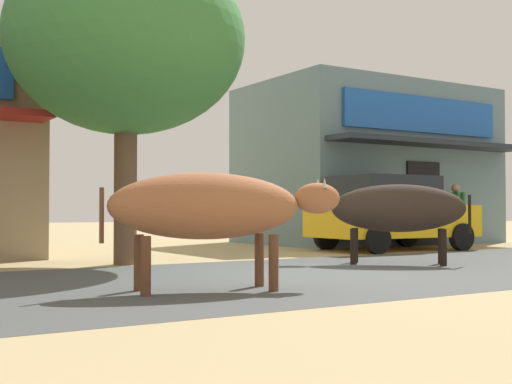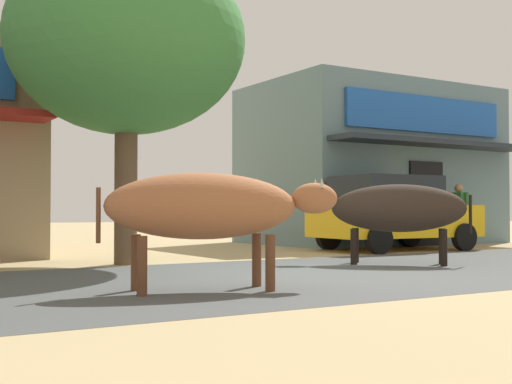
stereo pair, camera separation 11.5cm
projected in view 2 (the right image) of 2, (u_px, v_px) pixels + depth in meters
ground at (310, 274)px, 9.53m from camera, size 80.00×80.00×0.00m
asphalt_road at (310, 274)px, 9.53m from camera, size 72.00×5.36×0.00m
storefront_right_club at (370, 166)px, 18.92m from camera, size 6.37×5.08×4.21m
roadside_tree at (127, 41)px, 11.35m from camera, size 3.93×3.93×5.29m
parked_hatchback_car at (392, 212)px, 15.20m from camera, size 3.72×2.06×1.64m
cow_near_brown at (208, 207)px, 7.63m from camera, size 2.74×1.23×1.31m
cow_far_dark at (394, 209)px, 11.33m from camera, size 2.31×2.19×1.32m
pedestrian_by_shop at (459, 210)px, 16.95m from camera, size 0.28×0.61×1.54m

